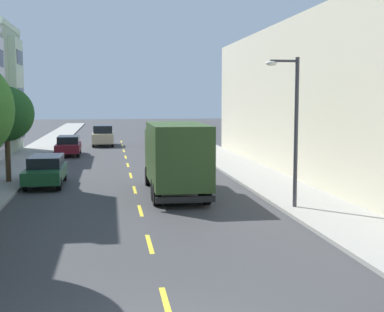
# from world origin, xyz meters

# --- Properties ---
(ground_plane) EXTENTS (160.00, 160.00, 0.00)m
(ground_plane) POSITION_xyz_m (0.00, 30.00, 0.00)
(ground_plane) COLOR #38383A
(sidewalk_left) EXTENTS (3.20, 120.00, 0.14)m
(sidewalk_left) POSITION_xyz_m (-7.10, 28.00, 0.07)
(sidewalk_left) COLOR #99968E
(sidewalk_left) RESTS_ON ground_plane
(sidewalk_right) EXTENTS (3.20, 120.00, 0.14)m
(sidewalk_right) POSITION_xyz_m (7.10, 28.00, 0.07)
(sidewalk_right) COLOR #99968E
(sidewalk_right) RESTS_ON ground_plane
(lane_centerline_dashes) EXTENTS (0.14, 47.20, 0.01)m
(lane_centerline_dashes) POSITION_xyz_m (0.00, 24.50, 0.00)
(lane_centerline_dashes) COLOR yellow
(lane_centerline_dashes) RESTS_ON ground_plane
(apartment_block_opposite) EXTENTS (10.00, 36.00, 8.86)m
(apartment_block_opposite) POSITION_xyz_m (13.70, 20.00, 4.43)
(apartment_block_opposite) COLOR beige
(apartment_block_opposite) RESTS_ON ground_plane
(street_tree_third) EXTENTS (2.80, 2.80, 4.93)m
(street_tree_third) POSITION_xyz_m (-6.40, 19.74, 3.64)
(street_tree_third) COLOR #47331E
(street_tree_third) RESTS_ON sidewalk_left
(street_lamp) EXTENTS (1.35, 0.28, 5.89)m
(street_lamp) POSITION_xyz_m (5.93, 11.19, 3.61)
(street_lamp) COLOR #38383D
(street_lamp) RESTS_ON sidewalk_right
(delivery_box_truck) EXTENTS (2.43, 7.50, 3.33)m
(delivery_box_truck) POSITION_xyz_m (1.80, 15.26, 1.89)
(delivery_box_truck) COLOR #2D471E
(delivery_box_truck) RESTS_ON ground_plane
(parked_suv_white) EXTENTS (2.01, 4.83, 1.93)m
(parked_suv_white) POSITION_xyz_m (4.45, 30.85, 0.99)
(parked_suv_white) COLOR silver
(parked_suv_white) RESTS_ON ground_plane
(parked_sedan_red) EXTENTS (1.82, 4.51, 1.43)m
(parked_sedan_red) POSITION_xyz_m (4.27, 51.68, 0.75)
(parked_sedan_red) COLOR #AD1E1E
(parked_sedan_red) RESTS_ON ground_plane
(parked_wagon_forest) EXTENTS (1.82, 4.70, 1.50)m
(parked_wagon_forest) POSITION_xyz_m (-4.43, 19.07, 0.80)
(parked_wagon_forest) COLOR #194C28
(parked_wagon_forest) RESTS_ON ground_plane
(parked_wagon_burgundy) EXTENTS (1.89, 4.72, 1.50)m
(parked_wagon_burgundy) POSITION_xyz_m (-4.39, 34.04, 0.80)
(parked_wagon_burgundy) COLOR maroon
(parked_wagon_burgundy) RESTS_ON ground_plane
(parked_suv_charcoal) EXTENTS (1.96, 4.80, 1.93)m
(parked_suv_charcoal) POSITION_xyz_m (4.30, 40.21, 0.99)
(parked_suv_charcoal) COLOR #333338
(parked_suv_charcoal) RESTS_ON ground_plane
(moving_champagne_sedan) EXTENTS (1.95, 4.80, 1.93)m
(moving_champagne_sedan) POSITION_xyz_m (-1.80, 42.36, 0.99)
(moving_champagne_sedan) COLOR tan
(moving_champagne_sedan) RESTS_ON ground_plane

